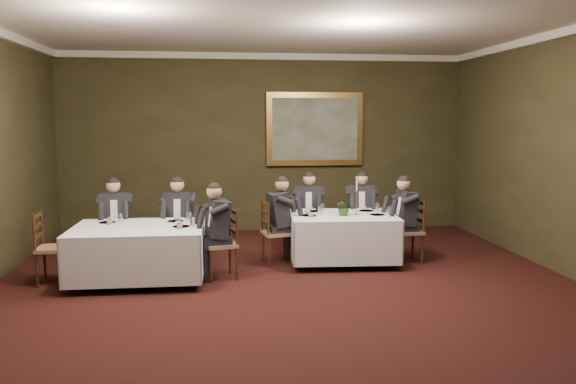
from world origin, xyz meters
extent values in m
plane|color=black|center=(0.00, 0.00, 0.00)|extent=(10.00, 10.00, 0.00)
cube|color=silver|center=(0.00, 0.00, 3.50)|extent=(8.00, 10.00, 0.10)
cube|color=#2F2B17|center=(0.00, 5.00, 1.75)|extent=(8.00, 0.10, 3.50)
cube|color=white|center=(0.00, 4.95, 3.44)|extent=(8.00, 0.10, 0.12)
cube|color=#31190D|center=(0.99, 2.24, 0.73)|extent=(1.62, 1.26, 0.04)
cube|color=white|center=(0.99, 2.24, 0.76)|extent=(1.69, 1.32, 0.02)
cube|color=white|center=(0.99, 2.24, 0.42)|extent=(1.71, 1.34, 0.65)
cube|color=#31190D|center=(-2.02, 1.61, 0.73)|extent=(1.73, 1.30, 0.04)
cube|color=white|center=(-2.02, 1.61, 0.76)|extent=(1.79, 1.36, 0.02)
cube|color=white|center=(-2.02, 1.61, 0.42)|extent=(1.81, 1.38, 0.65)
cube|color=#916D4A|center=(0.60, 3.09, 0.48)|extent=(0.53, 0.51, 0.05)
cube|color=#31190D|center=(0.65, 3.28, 0.73)|extent=(0.38, 0.12, 0.54)
cube|color=black|center=(0.60, 3.09, 0.86)|extent=(0.48, 0.40, 0.55)
sphere|color=#D6A286|center=(0.60, 3.09, 1.24)|extent=(0.25, 0.25, 0.21)
cube|color=#916D4A|center=(1.48, 3.04, 0.48)|extent=(0.49, 0.47, 0.05)
cube|color=#31190D|center=(1.50, 3.23, 0.73)|extent=(0.38, 0.08, 0.54)
cube|color=black|center=(1.48, 3.04, 0.86)|extent=(0.46, 0.36, 0.55)
sphere|color=#D6A286|center=(1.48, 3.04, 1.24)|extent=(0.23, 0.23, 0.21)
cube|color=#916D4A|center=(-0.03, 2.30, 0.48)|extent=(0.49, 0.51, 0.05)
cube|color=#31190D|center=(-0.21, 2.27, 0.73)|extent=(0.10, 0.38, 0.54)
cube|color=black|center=(-0.03, 2.30, 0.86)|extent=(0.38, 0.47, 0.55)
sphere|color=#D6A286|center=(-0.03, 2.30, 1.24)|extent=(0.24, 0.24, 0.21)
cube|color=#916D4A|center=(2.01, 2.18, 0.48)|extent=(0.45, 0.46, 0.05)
cube|color=#31190D|center=(2.20, 2.19, 0.73)|extent=(0.05, 0.38, 0.54)
cube|color=black|center=(2.01, 2.18, 0.86)|extent=(0.33, 0.44, 0.55)
sphere|color=#D6A286|center=(2.01, 2.18, 1.24)|extent=(0.22, 0.22, 0.21)
cube|color=#916D4A|center=(-2.50, 2.53, 0.48)|extent=(0.49, 0.47, 0.05)
cube|color=#31190D|center=(-2.52, 2.72, 0.73)|extent=(0.38, 0.08, 0.54)
cube|color=black|center=(-2.50, 2.53, 0.86)|extent=(0.45, 0.36, 0.55)
sphere|color=#D6A286|center=(-2.50, 2.53, 1.24)|extent=(0.23, 0.23, 0.21)
cube|color=#916D4A|center=(-1.53, 2.52, 0.48)|extent=(0.48, 0.46, 0.05)
cube|color=#31190D|center=(-1.51, 2.71, 0.73)|extent=(0.38, 0.07, 0.54)
cube|color=black|center=(-1.53, 2.52, 0.86)|extent=(0.45, 0.35, 0.55)
sphere|color=#D6A286|center=(-1.53, 2.52, 1.24)|extent=(0.23, 0.23, 0.21)
cube|color=#916D4A|center=(-0.89, 1.60, 0.48)|extent=(0.51, 0.52, 0.05)
cube|color=#31190D|center=(-0.71, 1.64, 0.73)|extent=(0.11, 0.38, 0.54)
cube|color=black|center=(-0.89, 1.60, 0.86)|extent=(0.40, 0.48, 0.55)
sphere|color=#D6A286|center=(-0.89, 1.60, 1.24)|extent=(0.25, 0.25, 0.21)
cube|color=#916D4A|center=(-3.15, 1.62, 0.48)|extent=(0.44, 0.46, 0.05)
cube|color=#31190D|center=(-3.34, 1.61, 0.73)|extent=(0.05, 0.38, 0.54)
imported|color=#2D5926|center=(0.99, 2.16, 0.91)|extent=(0.32, 0.29, 0.29)
cylinder|color=#B58937|center=(1.20, 2.21, 0.78)|extent=(0.08, 0.08, 0.02)
cylinder|color=#B58937|center=(1.20, 2.21, 0.97)|extent=(0.02, 0.02, 0.36)
cylinder|color=white|center=(1.20, 2.21, 1.23)|extent=(0.02, 0.02, 0.16)
cylinder|color=white|center=(0.58, 2.61, 0.77)|extent=(0.25, 0.25, 0.01)
cylinder|color=white|center=(0.58, 2.76, 0.80)|extent=(0.08, 0.08, 0.05)
cylinder|color=white|center=(0.75, 2.61, 0.83)|extent=(0.06, 0.06, 0.14)
cylinder|color=white|center=(-2.50, 1.99, 0.77)|extent=(0.25, 0.25, 0.01)
cylinder|color=white|center=(-2.50, 2.14, 0.80)|extent=(0.08, 0.08, 0.05)
cylinder|color=white|center=(-2.33, 1.99, 0.83)|extent=(0.06, 0.06, 0.14)
cube|color=gold|center=(0.99, 4.94, 2.03)|extent=(1.93, 0.08, 1.45)
cube|color=#505337|center=(0.99, 4.90, 2.03)|extent=(1.71, 0.01, 1.23)
camera|label=1|loc=(-0.86, -6.17, 2.24)|focal=35.00mm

